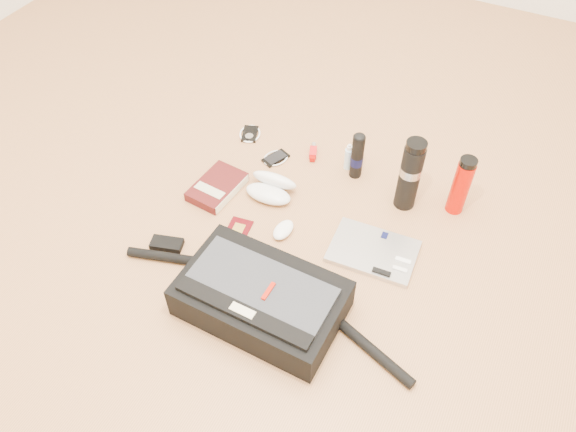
{
  "coord_description": "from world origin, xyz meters",
  "views": [
    {
      "loc": [
        0.54,
        -1.04,
        1.49
      ],
      "look_at": [
        -0.04,
        0.09,
        0.06
      ],
      "focal_mm": 35.0,
      "sensor_mm": 36.0,
      "label": 1
    }
  ],
  "objects_px": {
    "laptop": "(373,251)",
    "thermos_red": "(461,186)",
    "messenger_bag": "(260,298)",
    "thermos_black": "(410,175)",
    "book": "(217,187)"
  },
  "relations": [
    {
      "from": "thermos_black",
      "to": "thermos_red",
      "type": "bearing_deg",
      "value": 18.29
    },
    {
      "from": "laptop",
      "to": "thermos_black",
      "type": "distance_m",
      "value": 0.3
    },
    {
      "from": "messenger_bag",
      "to": "thermos_red",
      "type": "xyz_separation_m",
      "value": [
        0.42,
        0.68,
        0.06
      ]
    },
    {
      "from": "laptop",
      "to": "thermos_black",
      "type": "bearing_deg",
      "value": 82.62
    },
    {
      "from": "laptop",
      "to": "thermos_red",
      "type": "bearing_deg",
      "value": 56.05
    },
    {
      "from": "laptop",
      "to": "book",
      "type": "height_order",
      "value": "book"
    },
    {
      "from": "thermos_red",
      "to": "laptop",
      "type": "bearing_deg",
      "value": -120.08
    },
    {
      "from": "book",
      "to": "thermos_black",
      "type": "distance_m",
      "value": 0.7
    },
    {
      "from": "messenger_bag",
      "to": "laptop",
      "type": "bearing_deg",
      "value": 58.71
    },
    {
      "from": "laptop",
      "to": "thermos_red",
      "type": "relative_size",
      "value": 1.24
    },
    {
      "from": "messenger_bag",
      "to": "laptop",
      "type": "relative_size",
      "value": 3.4
    },
    {
      "from": "book",
      "to": "thermos_red",
      "type": "distance_m",
      "value": 0.87
    },
    {
      "from": "book",
      "to": "thermos_black",
      "type": "height_order",
      "value": "thermos_black"
    },
    {
      "from": "thermos_black",
      "to": "thermos_red",
      "type": "xyz_separation_m",
      "value": [
        0.17,
        0.06,
        -0.03
      ]
    },
    {
      "from": "messenger_bag",
      "to": "book",
      "type": "relative_size",
      "value": 4.48
    }
  ]
}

